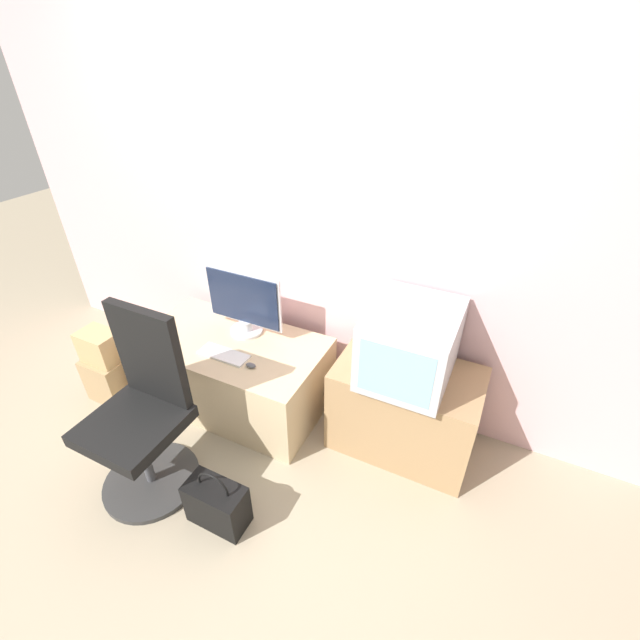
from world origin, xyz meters
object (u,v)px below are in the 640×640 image
(keyboard, at_px, (224,354))
(mouse, at_px, (250,365))
(handbag, at_px, (217,504))
(office_chair, at_px, (144,418))
(crt_tv, at_px, (410,344))
(main_monitor, at_px, (244,304))
(cardboard_box_lower, at_px, (111,377))

(keyboard, relative_size, mouse, 4.95)
(mouse, height_order, handbag, mouse)
(mouse, height_order, office_chair, office_chair)
(mouse, distance_m, crt_tv, 0.92)
(office_chair, height_order, handbag, office_chair)
(mouse, bearing_deg, crt_tv, 17.03)
(handbag, bearing_deg, main_monitor, 113.59)
(main_monitor, bearing_deg, office_chair, -95.04)
(office_chair, relative_size, cardboard_box_lower, 3.33)
(handbag, bearing_deg, crt_tv, 52.96)
(keyboard, height_order, cardboard_box_lower, keyboard)
(crt_tv, xyz_separation_m, cardboard_box_lower, (-1.90, -0.44, -0.60))
(crt_tv, bearing_deg, cardboard_box_lower, -166.90)
(main_monitor, height_order, cardboard_box_lower, main_monitor)
(keyboard, relative_size, cardboard_box_lower, 1.01)
(keyboard, bearing_deg, handbag, -59.29)
(crt_tv, relative_size, office_chair, 0.52)
(crt_tv, bearing_deg, office_chair, -144.85)
(main_monitor, height_order, mouse, main_monitor)
(mouse, xyz_separation_m, handbag, (0.18, -0.63, -0.37))
(main_monitor, bearing_deg, keyboard, -86.16)
(main_monitor, xyz_separation_m, mouse, (0.22, -0.30, -0.20))
(main_monitor, height_order, keyboard, main_monitor)
(main_monitor, distance_m, office_chair, 0.89)
(mouse, bearing_deg, main_monitor, 127.13)
(main_monitor, xyz_separation_m, cardboard_box_lower, (-0.83, -0.48, -0.54))
(keyboard, distance_m, mouse, 0.21)
(mouse, relative_size, handbag, 0.18)
(main_monitor, height_order, handbag, main_monitor)
(main_monitor, bearing_deg, handbag, -66.41)
(office_chair, bearing_deg, cardboard_box_lower, 154.00)
(mouse, height_order, crt_tv, crt_tv)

